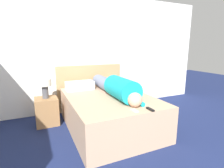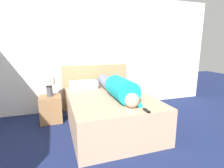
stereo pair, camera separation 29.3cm
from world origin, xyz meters
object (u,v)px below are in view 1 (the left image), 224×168
Objects in this scene: pillow_near_headboard at (80,85)px; tv_remote at (150,109)px; table_lamp at (45,85)px; nightstand at (47,111)px; person_lying at (116,87)px; cell_phone at (135,110)px; bed at (109,112)px.

pillow_near_headboard reaches higher than tv_remote.
table_lamp reaches higher than pillow_near_headboard.
pillow_near_headboard is 1.69m from tv_remote.
nightstand is 1.41m from person_lying.
pillow_near_headboard is at bearing 104.10° from cell_phone.
bed is at bearing -63.89° from pillow_near_headboard.
person_lying is 0.88m from pillow_near_headboard.
bed is 1.19m from nightstand.
person_lying is at bearing -57.58° from pillow_near_headboard.
cell_phone is (1.06, -1.43, -0.17)m from table_lamp.
cell_phone is (1.06, -1.43, 0.34)m from nightstand.
person_lying is (1.15, -0.65, 0.49)m from nightstand.
tv_remote is at bearing -81.41° from person_lying.
pillow_near_headboard is at bearing 110.71° from tv_remote.
cell_phone is (-0.09, -0.78, -0.15)m from person_lying.
person_lying is at bearing 83.49° from cell_phone.
table_lamp is (0.00, -0.00, 0.51)m from nightstand.
tv_remote reaches higher than nightstand.
cell_phone is at bearing -96.51° from person_lying.
cell_phone is at bearing 164.20° from tv_remote.
nightstand is at bearing 90.00° from table_lamp.
tv_remote is (1.27, -1.49, 0.35)m from nightstand.
tv_remote is at bearing -49.54° from nightstand.
pillow_near_headboard is (-0.47, 0.74, -0.07)m from person_lying.
pillow_near_headboard is at bearing 7.60° from table_lamp.
nightstand is at bearing 148.94° from bed.
table_lamp is at bearing 130.46° from tv_remote.
nightstand is (-1.02, 0.61, -0.04)m from bed.
nightstand is 0.80m from pillow_near_headboard.
tv_remote is at bearing -73.93° from bed.
table_lamp is 1.97m from tv_remote.
table_lamp reaches higher than nightstand.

